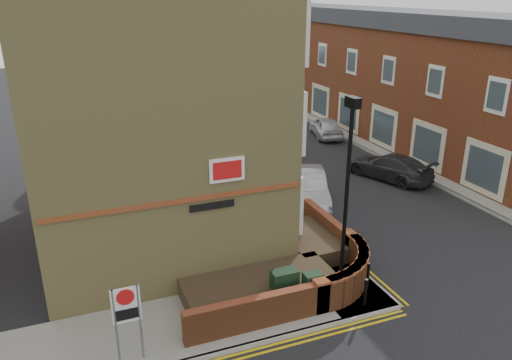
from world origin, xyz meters
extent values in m
plane|color=black|center=(0.00, 0.00, 0.00)|extent=(120.00, 120.00, 0.00)
cube|color=gray|center=(-3.50, 1.50, 0.06)|extent=(13.00, 3.00, 0.12)
cube|color=gray|center=(2.00, 16.00, 0.06)|extent=(2.00, 32.00, 0.12)
cube|color=gray|center=(13.00, 13.00, 0.06)|extent=(4.00, 40.00, 0.12)
cube|color=gray|center=(-3.50, 0.00, 0.06)|extent=(13.00, 0.15, 0.12)
cube|color=gray|center=(3.00, 16.00, 0.06)|extent=(0.15, 32.00, 0.12)
cube|color=gray|center=(11.00, 13.00, 0.06)|extent=(0.15, 40.00, 0.12)
cube|color=gold|center=(3.25, 16.00, 0.01)|extent=(0.28, 32.00, 0.01)
cube|color=tan|center=(-3.00, 8.00, 5.62)|extent=(8.00, 10.00, 11.00)
cube|color=brown|center=(-3.00, 2.97, 3.32)|extent=(7.80, 0.06, 0.15)
cube|color=white|center=(-1.50, 2.96, 4.12)|extent=(1.10, 0.05, 0.75)
cube|color=black|center=(-2.00, 2.96, 3.02)|extent=(1.40, 0.04, 0.22)
cylinder|color=black|center=(1.60, 1.20, 3.12)|extent=(0.12, 0.12, 6.00)
cylinder|color=black|center=(1.60, 1.20, 0.52)|extent=(0.20, 0.20, 0.80)
cube|color=black|center=(1.60, 1.20, 6.27)|extent=(0.25, 0.50, 0.30)
cube|color=black|center=(-0.30, 1.30, 0.72)|extent=(0.80, 0.45, 1.20)
cube|color=black|center=(0.50, 1.00, 0.67)|extent=(0.55, 0.40, 1.10)
cylinder|color=black|center=(2.00, 0.40, 0.57)|extent=(0.11, 0.11, 0.90)
cylinder|color=black|center=(2.60, 1.20, 0.57)|extent=(0.11, 0.11, 0.90)
cylinder|color=slate|center=(-5.30, 0.50, 1.22)|extent=(0.06, 0.06, 2.20)
cylinder|color=slate|center=(-4.70, 0.50, 1.22)|extent=(0.06, 0.06, 2.20)
cube|color=white|center=(-5.00, 0.50, 1.82)|extent=(0.72, 0.04, 1.00)
cylinder|color=red|center=(-5.00, 0.47, 2.07)|extent=(0.44, 0.02, 0.44)
cube|color=brown|center=(14.50, 17.00, 3.50)|extent=(5.00, 30.00, 7.00)
cube|color=#2A2C32|center=(14.50, 17.00, 7.50)|extent=(5.40, 30.40, 1.00)
cube|color=beige|center=(14.50, 38.00, 3.50)|extent=(5.00, 12.00, 7.00)
cube|color=#2A2C32|center=(14.50, 38.00, 7.50)|extent=(5.40, 12.40, 1.00)
cylinder|color=#382B1E|center=(2.00, 14.00, 2.40)|extent=(0.24, 0.24, 4.55)
sphere|color=#1E531B|center=(2.00, 14.00, 5.00)|extent=(3.64, 3.64, 3.64)
sphere|color=#1E531B|center=(2.40, 13.70, 4.15)|extent=(2.60, 2.60, 2.60)
sphere|color=#1E531B|center=(1.70, 14.40, 4.54)|extent=(2.86, 2.86, 2.86)
cylinder|color=#382B1E|center=(2.00, 22.00, 2.64)|extent=(0.24, 0.24, 5.04)
sphere|color=#1E531B|center=(2.00, 22.00, 5.52)|extent=(4.03, 4.03, 4.03)
sphere|color=#1E531B|center=(2.40, 21.70, 4.58)|extent=(2.88, 2.88, 2.88)
sphere|color=#1E531B|center=(1.70, 22.40, 5.02)|extent=(3.17, 3.17, 3.17)
cylinder|color=#382B1E|center=(2.00, 30.00, 2.50)|extent=(0.24, 0.24, 4.76)
sphere|color=#1E531B|center=(2.00, 30.00, 5.22)|extent=(3.81, 3.81, 3.81)
sphere|color=#1E531B|center=(2.40, 29.70, 4.34)|extent=(2.72, 2.72, 2.72)
sphere|color=#1E531B|center=(1.70, 30.40, 4.74)|extent=(2.99, 2.99, 2.99)
cylinder|color=black|center=(2.40, 25.00, 1.72)|extent=(0.10, 0.10, 3.20)
imported|color=black|center=(2.40, 25.00, 3.82)|extent=(0.20, 0.16, 1.00)
imported|color=#97989E|center=(4.04, 8.41, 0.75)|extent=(3.01, 4.84, 1.51)
imported|color=maroon|center=(4.71, 16.37, 0.67)|extent=(3.13, 5.17, 1.34)
imported|color=#2B2A2F|center=(9.42, 9.61, 0.65)|extent=(3.34, 4.87, 1.31)
imported|color=#BABFC2|center=(10.21, 17.84, 0.67)|extent=(2.51, 4.19, 1.34)
camera|label=1|loc=(-5.79, -10.42, 9.15)|focal=35.00mm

